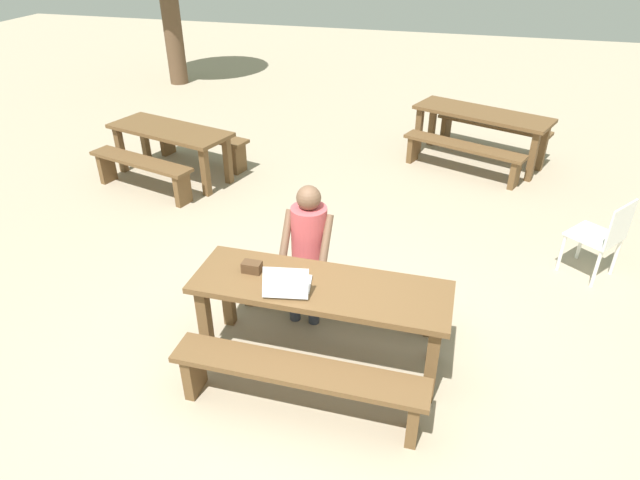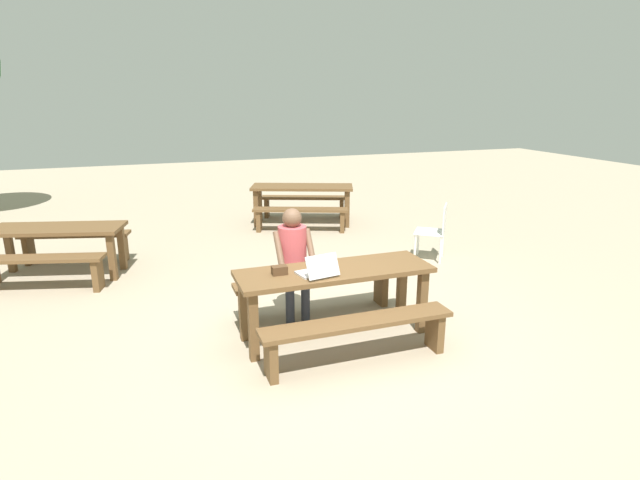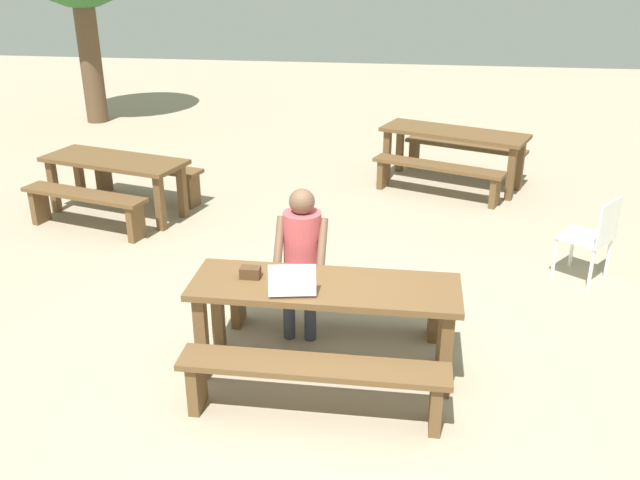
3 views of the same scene
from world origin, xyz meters
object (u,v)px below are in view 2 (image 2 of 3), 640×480
object	(u,v)px
laptop	(318,270)
person_seated	(293,255)
plastic_chair	(435,230)
picnic_table_mid	(302,192)
picnic_table_rear	(57,235)
small_pouch	(279,270)
picnic_table_front	(335,280)

from	to	relation	value
laptop	person_seated	world-z (taller)	person_seated
plastic_chair	picnic_table_mid	bearing A→B (deg)	-119.20
plastic_chair	picnic_table_rear	xyz separation A→B (m)	(-5.35, 1.11, 0.12)
small_pouch	picnic_table_mid	bearing A→B (deg)	69.79
small_pouch	plastic_chair	world-z (taller)	plastic_chair
small_pouch	picnic_table_mid	xyz separation A→B (m)	(1.73, 4.71, -0.16)
small_pouch	picnic_table_front	bearing A→B (deg)	-3.08
picnic_table_front	picnic_table_rear	world-z (taller)	picnic_table_front
laptop	small_pouch	distance (m)	0.38
plastic_chair	laptop	bearing A→B (deg)	-15.01
picnic_table_front	plastic_chair	xyz separation A→B (m)	(2.39, 1.92, -0.16)
person_seated	picnic_table_rear	size ratio (longest dim) A/B	0.68
person_seated	picnic_table_rear	bearing A→B (deg)	137.66
picnic_table_front	laptop	distance (m)	0.31
person_seated	picnic_table_mid	world-z (taller)	person_seated
laptop	picnic_table_rear	size ratio (longest dim) A/B	0.21
laptop	plastic_chair	bearing A→B (deg)	-152.36
small_pouch	laptop	bearing A→B (deg)	-23.85
picnic_table_front	picnic_table_rear	xyz separation A→B (m)	(-2.96, 3.03, -0.04)
laptop	picnic_table_rear	bearing A→B (deg)	-59.43
laptop	picnic_table_mid	distance (m)	5.06
laptop	person_seated	xyz separation A→B (m)	(-0.04, 0.71, -0.06)
plastic_chair	picnic_table_mid	world-z (taller)	plastic_chair
laptop	picnic_table_mid	xyz separation A→B (m)	(1.38, 4.86, -0.17)
picnic_table_front	laptop	size ratio (longest dim) A/B	5.11
small_pouch	person_seated	xyz separation A→B (m)	(0.31, 0.55, -0.04)
small_pouch	picnic_table_rear	world-z (taller)	small_pouch
picnic_table_front	small_pouch	world-z (taller)	small_pouch
laptop	small_pouch	size ratio (longest dim) A/B	2.59
small_pouch	picnic_table_rear	xyz separation A→B (m)	(-2.38, 3.00, -0.20)
picnic_table_front	plastic_chair	bearing A→B (deg)	38.73
picnic_table_rear	picnic_table_mid	bearing A→B (deg)	37.61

